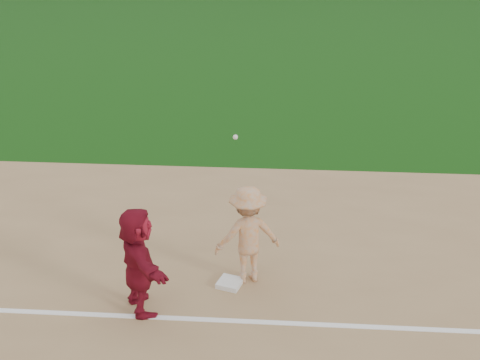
{
  "coord_description": "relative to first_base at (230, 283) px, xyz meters",
  "views": [
    {
      "loc": [
        0.68,
        -8.09,
        5.68
      ],
      "look_at": [
        0.0,
        1.5,
        1.3
      ],
      "focal_mm": 45.0,
      "sensor_mm": 36.0,
      "label": 1
    }
  ],
  "objects": [
    {
      "name": "first_base",
      "position": [
        0.0,
        0.0,
        0.0
      ],
      "size": [
        0.46,
        0.46,
        0.08
      ],
      "primitive_type": "cube",
      "rotation": [
        0.0,
        0.0,
        -0.3
      ],
      "color": "silver",
      "rests_on": "infield_dirt"
    },
    {
      "name": "foul_line",
      "position": [
        0.07,
        -0.93,
        -0.04
      ],
      "size": [
        60.0,
        0.1,
        0.01
      ],
      "primitive_type": "cube",
      "color": "white",
      "rests_on": "infield_dirt"
    },
    {
      "name": "first_base_play",
      "position": [
        0.28,
        0.21,
        0.8
      ],
      "size": [
        1.22,
        0.92,
        2.56
      ],
      "color": "#A7A7AA",
      "rests_on": "infield_dirt"
    },
    {
      "name": "ground",
      "position": [
        0.07,
        -0.13,
        -0.06
      ],
      "size": [
        160.0,
        160.0,
        0.0
      ],
      "primitive_type": "plane",
      "color": "#113F0C",
      "rests_on": "ground"
    },
    {
      "name": "base_runner",
      "position": [
        -1.3,
        -0.72,
        0.82
      ],
      "size": [
        1.19,
        1.66,
        1.73
      ],
      "primitive_type": "imported",
      "rotation": [
        0.0,
        0.0,
        2.05
      ],
      "color": "maroon",
      "rests_on": "infield_dirt"
    }
  ]
}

